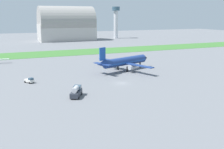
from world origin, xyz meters
The scene contains 7 objects.
ground_plane centered at (0.00, 0.00, 0.00)m, with size 600.00×600.00×0.00m, color slate.
grass_taxiway_strip centered at (0.00, 84.64, 0.04)m, with size 360.00×28.00×0.08m, color #3D7533.
airplane_midfield_jet centered at (10.70, 19.70, 4.01)m, with size 30.13×30.38×11.13m.
fuel_truck_near_gate centered at (-18.86, -8.80, 1.58)m, with size 5.19×6.86×3.29m.
pushback_tug_midfield centered at (-29.81, 13.63, 0.91)m, with size 3.40×4.02×1.95m.
hangar_distant centered at (21.69, 169.16, 14.64)m, with size 52.14×28.04×32.19m.
control_tower centered at (75.30, 173.64, 19.38)m, with size 8.00×8.00×32.47m.
Camera 1 is at (-38.50, -81.55, 23.57)m, focal length 42.07 mm.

